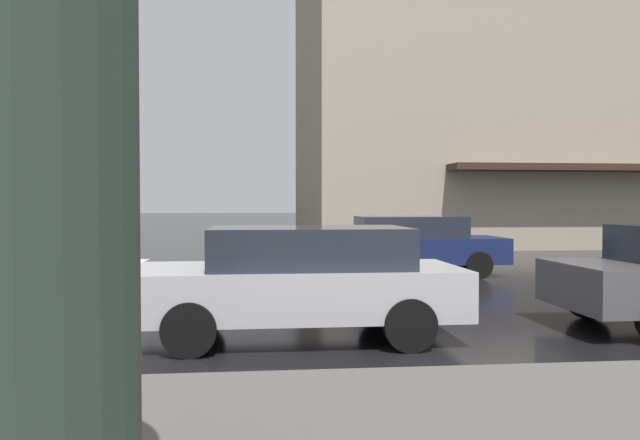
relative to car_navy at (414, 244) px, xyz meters
name	(u,v)px	position (x,y,z in m)	size (l,w,h in m)	color
car_navy	(414,244)	(0.00, 0.00, 0.00)	(1.85, 4.10, 1.41)	navy
car_silver	(300,279)	(-6.50, 3.17, 0.00)	(1.85, 4.10, 1.41)	#B7B7BC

